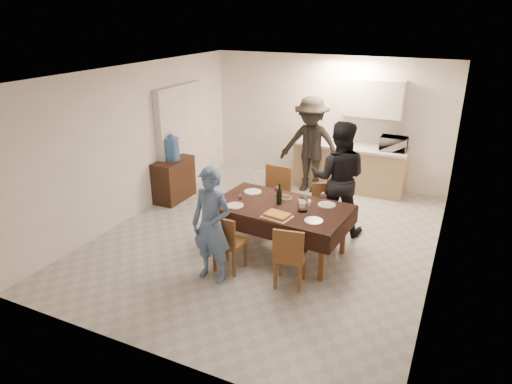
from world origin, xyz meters
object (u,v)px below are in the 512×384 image
console (174,180)px  person_near (212,225)px  microwave (394,144)px  person_kitchen (311,145)px  savoury_tart (277,215)px  person_far (338,178)px  water_jug (172,149)px  water_pitcher (303,204)px  dining_table (281,208)px  wine_bottle (279,194)px

console → person_near: bearing=-45.2°
microwave → person_kitchen: bearing=16.6°
console → savoury_tart: savoury_tart is taller
person_kitchen → person_far: bearing=-57.3°
water_jug → microwave: water_jug is taller
water_pitcher → person_near: (-0.90, -1.00, -0.07)m
dining_table → wine_bottle: wine_bottle is taller
savoury_tart → person_near: bearing=-134.1°
water_pitcher → savoury_tart: bearing=-127.1°
dining_table → microwave: (1.06, 3.05, 0.32)m
wine_bottle → person_far: person_far is taller
person_far → person_kitchen: 1.85m
water_jug → microwave: bearing=28.3°
dining_table → person_near: 1.19m
dining_table → wine_bottle: bearing=139.2°
dining_table → person_far: size_ratio=1.09×
water_pitcher → savoury_tart: 0.42m
wine_bottle → water_pitcher: (0.40, -0.10, -0.05)m
water_pitcher → microwave: microwave is taller
water_jug → person_near: 2.98m
water_jug → person_kitchen: (2.19, 1.55, -0.06)m
water_jug → microwave: 4.20m
person_near → microwave: bearing=71.1°
savoury_tart → person_kitchen: (-0.55, 2.98, 0.16)m
dining_table → wine_bottle: size_ratio=6.39×
console → water_pitcher: bearing=-20.3°
water_jug → person_near: person_near is taller
microwave → person_far: (-0.51, -2.00, -0.12)m
person_far → console: bearing=-10.7°
water_jug → person_kitchen: person_kitchen is taller
dining_table → person_far: bearing=66.5°
water_jug → wine_bottle: bearing=-21.2°
water_jug → water_pitcher: size_ratio=1.98×
water_pitcher → person_near: 1.35m
water_jug → savoury_tart: 3.10m
person_far → person_kitchen: bearing=-67.8°
console → person_far: 3.24m
wine_bottle → person_near: 1.21m
console → savoury_tart: 3.12m
water_pitcher → person_far: 1.12m
dining_table → savoury_tart: bearing=-71.1°
dining_table → person_kitchen: (-0.45, 2.60, 0.22)m
savoury_tart → person_far: 1.51m
water_jug → savoury_tart: size_ratio=1.10×
water_jug → water_pitcher: 3.19m
water_jug → person_near: (2.09, -2.11, -0.21)m
dining_table → water_pitcher: 0.38m
person_kitchen → wine_bottle: bearing=-81.2°
console → person_far: person_far is taller
person_far → microwave: bearing=-114.8°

